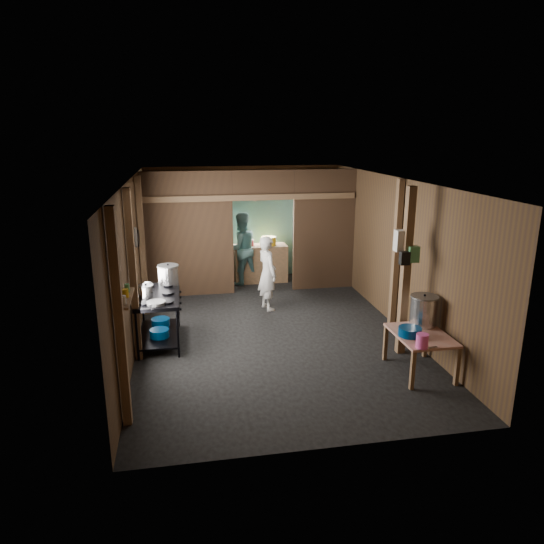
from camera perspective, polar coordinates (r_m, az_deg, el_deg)
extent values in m
cube|color=black|center=(8.85, -0.23, -6.53)|extent=(4.50, 7.00, 0.00)
cube|color=#46413B|center=(8.22, -0.25, 10.49)|extent=(4.50, 7.00, 0.00)
cube|color=#4B331B|center=(11.83, -3.21, 5.71)|extent=(4.50, 0.00, 2.60)
cube|color=#4B331B|center=(5.20, 6.54, -7.57)|extent=(4.50, 0.00, 2.60)
cube|color=#4B331B|center=(8.36, -15.61, 0.94)|extent=(0.00, 7.00, 2.60)
cube|color=#4B331B|center=(9.10, 13.87, 2.23)|extent=(0.00, 7.00, 2.60)
cube|color=#4C321C|center=(10.47, -9.54, 4.20)|extent=(1.85, 0.10, 2.60)
cube|color=#4C321C|center=(10.89, 5.94, 4.78)|extent=(1.35, 0.10, 2.60)
cube|color=#4C321C|center=(10.45, -1.01, 9.95)|extent=(1.30, 0.10, 0.60)
cube|color=#65AFA3|center=(11.78, -3.17, 5.42)|extent=(4.40, 0.06, 2.50)
cube|color=#8B5D3B|center=(11.53, -1.32, 1.01)|extent=(1.20, 0.50, 0.85)
cylinder|color=beige|center=(11.68, -1.96, 8.57)|extent=(0.20, 0.03, 0.20)
cube|color=#8B5D3B|center=(5.88, -17.05, -5.37)|extent=(0.10, 0.12, 2.60)
cube|color=#8B5D3B|center=(7.59, -15.59, -0.54)|extent=(0.10, 0.12, 2.60)
cube|color=#8B5D3B|center=(9.52, -14.59, 2.77)|extent=(0.10, 0.12, 2.60)
cube|color=#8B5D3B|center=(8.89, 13.97, 1.92)|extent=(0.10, 0.12, 2.60)
cube|color=#8B5D3B|center=(7.79, 15.00, -0.08)|extent=(0.12, 0.12, 2.60)
cube|color=#8B5D3B|center=(10.39, -2.33, 8.52)|extent=(4.40, 0.12, 0.12)
cylinder|color=slate|center=(8.67, -15.29, 3.85)|extent=(0.03, 0.34, 0.34)
cylinder|color=black|center=(9.08, -15.05, 3.74)|extent=(0.03, 0.30, 0.30)
cube|color=#8B5D3B|center=(6.32, -16.37, -2.91)|extent=(0.14, 0.80, 0.03)
cylinder|color=beige|center=(6.06, -16.64, -3.07)|extent=(0.07, 0.07, 0.10)
cylinder|color=gold|center=(6.30, -16.41, -2.35)|extent=(0.08, 0.08, 0.10)
cylinder|color=#469155|center=(6.51, -16.22, -1.75)|extent=(0.06, 0.06, 0.10)
cube|color=beige|center=(7.73, 14.67, 3.49)|extent=(0.22, 0.15, 0.32)
cube|color=#469155|center=(7.69, 15.82, 1.97)|extent=(0.16, 0.12, 0.24)
cube|color=black|center=(7.63, 14.91, 1.54)|extent=(0.14, 0.10, 0.20)
cylinder|color=silver|center=(8.59, -14.00, -1.51)|extent=(0.17, 0.17, 0.10)
cylinder|color=navy|center=(8.29, -12.73, -6.82)|extent=(0.31, 0.31, 0.13)
cylinder|color=navy|center=(8.75, -12.62, -5.61)|extent=(0.31, 0.31, 0.12)
cylinder|color=navy|center=(7.31, 15.48, -6.58)|extent=(0.33, 0.33, 0.12)
cylinder|color=#FC57B3|center=(6.94, 16.78, -7.55)|extent=(0.19, 0.19, 0.19)
cube|color=silver|center=(6.97, 17.31, -8.31)|extent=(0.30, 0.07, 0.01)
cylinder|color=gold|center=(11.44, -0.39, 3.58)|extent=(0.34, 0.34, 0.19)
cylinder|color=#D43B5B|center=(11.38, -2.38, 3.36)|extent=(0.12, 0.12, 0.14)
imported|color=silver|center=(9.61, -0.54, -0.14)|extent=(0.48, 0.61, 1.45)
imported|color=slate|center=(11.26, -3.57, 2.69)|extent=(0.95, 0.83, 1.64)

